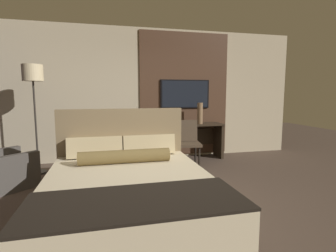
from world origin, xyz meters
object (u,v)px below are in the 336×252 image
Objects in this scene: desk at (187,135)px; floor_lamp at (33,82)px; vase_short at (164,117)px; tv at (185,94)px; desk_chair at (187,139)px; vase_tall at (200,113)px; bed at (129,193)px; armchair_by_window at (5,170)px; book at (188,123)px.

desk is 3.16m from floor_lamp.
floor_lamp is at bearing -169.93° from vase_short.
desk_chair is (-0.21, -0.79, -0.87)m from tv.
vase_tall is (0.46, 0.50, 0.46)m from desk_chair.
armchair_by_window is at bearing 139.06° from bed.
armchair_by_window is at bearing -164.01° from vase_tall.
desk is 0.79× the size of floor_lamp.
book reaches higher than armchair_by_window.
floor_lamp is at bearing -175.07° from desk_chair.
vase_short reaches higher than armchair_by_window.
desk_chair is 3.81× the size of book.
tv is 4.70× the size of book.
floor_lamp is at bearing -174.03° from vase_tall.
bed is 2.45× the size of desk_chair.
book is at bearing -82.61° from tv.
floor_lamp is 4.22× the size of vase_tall.
vase_tall is 0.79m from vase_short.
tv reaches higher than book.
tv is at bearing 20.08° from vase_short.
vase_tall is 0.32m from book.
vase_short is (-0.78, 0.09, -0.08)m from vase_tall.
bed reaches higher than vase_short.
bed is 2.84m from vase_short.
tv is 3.67m from armchair_by_window.
desk is 6.35× the size of book.
tv reaches higher than desk.
vase_short is 1.23× the size of book.
desk is 1.35× the size of tv.
armchair_by_window is at bearing -162.18° from desk_chair.
vase_short is at bearing 69.09° from bed.
vase_tall reaches higher than armchair_by_window.
desk is at bearing -156.15° from book.
tv is at bearing 11.93° from floor_lamp.
floor_lamp is (-2.93, -0.42, 1.11)m from desk.
floor_lamp is 3.26m from vase_tall.
desk_chair is at bearing -3.56° from floor_lamp.
armchair_by_window is (-1.72, 1.50, -0.06)m from bed.
vase_short is (2.71, 1.09, 0.65)m from armchair_by_window.
bed is at bearing -120.71° from book.
desk_chair reaches higher than armchair_by_window.
armchair_by_window is at bearing -158.04° from vase_short.
tv is 1.24× the size of desk_chair.
floor_lamp is (-2.93, -0.62, 0.21)m from tv.
tv is 0.75m from vase_short.
armchair_by_window is 3.00m from vase_short.
vase_short is at bearing -108.28° from armchair_by_window.
book is (0.55, 0.00, -0.13)m from vase_short.
desk is at bearing -90.00° from tv.
tv is 0.58× the size of floor_lamp.
vase_tall is at bearing -18.95° from desk.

